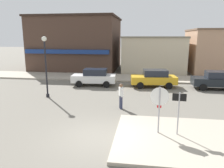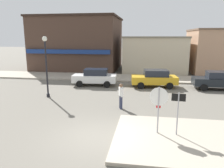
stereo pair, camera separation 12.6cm
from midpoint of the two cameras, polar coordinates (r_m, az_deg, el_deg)
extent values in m
plane|color=#6B665B|center=(10.21, -3.72, -13.70)|extent=(160.00, 160.00, 0.00)
cube|color=#A89E8C|center=(10.39, 18.90, -13.46)|extent=(6.40, 4.80, 0.15)
cube|color=#A89E8C|center=(23.74, 3.46, 1.62)|extent=(80.00, 4.00, 0.15)
cylinder|color=#9E9EA3|center=(10.13, 11.82, -7.12)|extent=(0.07, 0.07, 2.30)
cylinder|color=red|center=(9.93, 11.99, -3.16)|extent=(0.76, 0.08, 0.76)
cylinder|color=white|center=(9.92, 12.00, -3.19)|extent=(0.82, 0.08, 0.82)
cube|color=red|center=(10.07, 11.87, -5.80)|extent=(0.20, 0.03, 0.11)
cylinder|color=#9E9EA3|center=(10.19, 16.57, -7.85)|extent=(0.06, 0.06, 2.10)
cube|color=black|center=(9.96, 16.86, -3.34)|extent=(0.60, 0.06, 0.34)
cube|color=white|center=(9.96, 16.85, -3.32)|extent=(0.54, 0.06, 0.29)
cube|color=black|center=(9.97, 16.84, -3.31)|extent=(0.34, 0.04, 0.08)
cylinder|color=black|center=(16.80, -17.04, 3.66)|extent=(0.12, 0.12, 4.20)
cylinder|color=black|center=(17.19, -16.63, -2.88)|extent=(0.24, 0.24, 0.24)
sphere|color=white|center=(16.63, -17.53, 11.19)|extent=(0.36, 0.36, 0.36)
cone|color=black|center=(16.63, -17.56, 11.69)|extent=(0.32, 0.32, 0.18)
cube|color=white|center=(20.32, -4.91, 1.49)|extent=(4.12, 2.00, 0.66)
cube|color=#1E232D|center=(20.20, -4.53, 3.19)|extent=(2.18, 1.55, 0.56)
cylinder|color=black|center=(19.81, -8.82, 0.01)|extent=(0.61, 0.23, 0.60)
cylinder|color=black|center=(21.44, -7.83, 0.98)|extent=(0.61, 0.23, 0.60)
cylinder|color=black|center=(19.42, -1.66, -0.09)|extent=(0.61, 0.23, 0.60)
cylinder|color=black|center=(21.07, -1.21, 0.90)|extent=(0.61, 0.23, 0.60)
cube|color=gold|center=(19.99, 10.57, 1.14)|extent=(4.16, 2.12, 0.66)
cube|color=#1E232D|center=(19.90, 11.07, 2.86)|extent=(2.22, 1.61, 0.56)
cylinder|color=black|center=(19.09, 7.21, -0.40)|extent=(0.62, 0.24, 0.60)
cylinder|color=black|center=(20.75, 6.81, 0.63)|extent=(0.62, 0.24, 0.60)
cylinder|color=black|center=(19.46, 14.50, -0.46)|extent=(0.62, 0.24, 0.60)
cylinder|color=black|center=(21.09, 13.54, 0.56)|extent=(0.62, 0.24, 0.60)
cube|color=black|center=(20.79, 25.44, 0.57)|extent=(4.02, 1.74, 0.66)
cube|color=#1E232D|center=(20.73, 26.00, 2.21)|extent=(2.10, 1.42, 0.56)
cylinder|color=black|center=(19.73, 22.57, -0.85)|extent=(0.60, 0.19, 0.60)
cylinder|color=black|center=(21.35, 21.54, 0.18)|extent=(0.60, 0.19, 0.60)
cylinder|color=#2D334C|center=(13.89, 1.99, -4.63)|extent=(0.16, 0.16, 0.85)
cylinder|color=#2D334C|center=(13.73, 2.18, -4.85)|extent=(0.16, 0.16, 0.85)
cube|color=white|center=(13.62, 2.10, -1.94)|extent=(0.33, 0.41, 0.54)
sphere|color=brown|center=(13.53, 2.12, -0.39)|extent=(0.22, 0.22, 0.22)
cylinder|color=white|center=(13.85, 1.87, -1.92)|extent=(0.12, 0.12, 0.52)
cylinder|color=white|center=(13.42, 2.35, -2.39)|extent=(0.12, 0.12, 0.52)
cube|color=#473328|center=(31.36, -8.97, 10.24)|extent=(10.90, 9.40, 6.82)
cube|color=navy|center=(26.80, -12.00, 8.27)|extent=(10.35, 0.40, 0.50)
cube|color=#2E211A|center=(31.44, -9.19, 16.69)|extent=(11.22, 9.69, 0.24)
cube|color=beige|center=(29.65, 10.50, 7.61)|extent=(7.69, 7.40, 4.27)
cube|color=gray|center=(29.56, 10.67, 11.93)|extent=(7.85, 7.55, 0.20)
cube|color=tan|center=(31.01, 26.43, 7.57)|extent=(7.68, 7.70, 5.17)
cube|color=brown|center=(30.97, 26.92, 12.51)|extent=(7.83, 7.86, 0.20)
camera|label=1|loc=(0.06, -90.26, -0.06)|focal=35.00mm
camera|label=2|loc=(0.06, 89.74, 0.06)|focal=35.00mm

